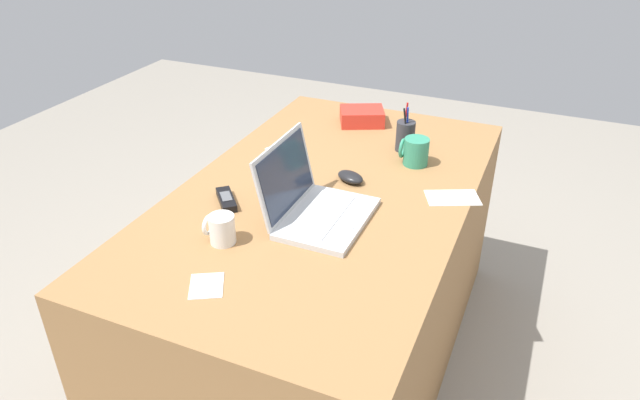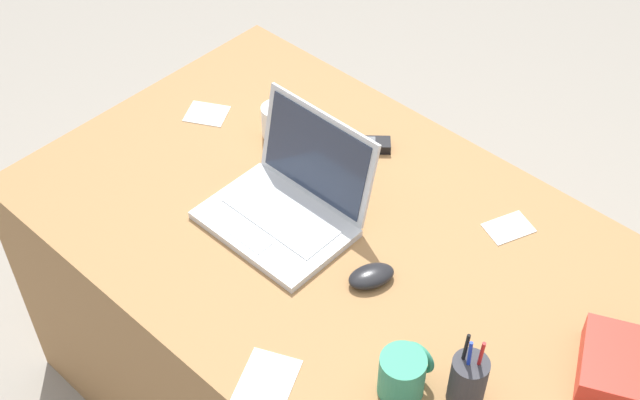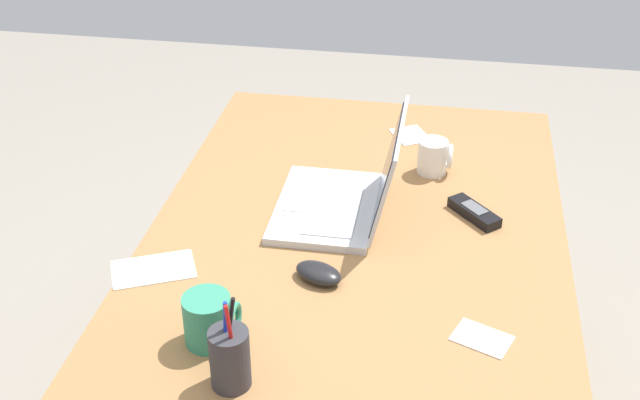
% 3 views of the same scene
% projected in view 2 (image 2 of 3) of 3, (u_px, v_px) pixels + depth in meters
% --- Properties ---
extents(desk, '(1.56, 0.91, 0.73)m').
position_uv_depth(desk, '(351.00, 344.00, 2.14)').
color(desk, '#9E7042').
rests_on(desk, ground).
extents(laptop, '(0.32, 0.28, 0.23)m').
position_uv_depth(laptop, '(288.00, 201.00, 1.92)').
color(laptop, silver).
rests_on(laptop, desk).
extents(computer_mouse, '(0.10, 0.12, 0.03)m').
position_uv_depth(computer_mouse, '(371.00, 276.00, 1.81)').
color(computer_mouse, black).
rests_on(computer_mouse, desk).
extents(coffee_mug_white, '(0.07, 0.09, 0.09)m').
position_uv_depth(coffee_mug_white, '(277.00, 120.00, 2.13)').
color(coffee_mug_white, white).
rests_on(coffee_mug_white, desk).
extents(coffee_mug_tall, '(0.09, 0.10, 0.10)m').
position_uv_depth(coffee_mug_tall, '(403.00, 374.00, 1.59)').
color(coffee_mug_tall, '#338C6B').
rests_on(coffee_mug_tall, desk).
extents(cordless_phone, '(0.13, 0.12, 0.03)m').
position_uv_depth(cordless_phone, '(363.00, 145.00, 2.11)').
color(cordless_phone, black).
rests_on(cordless_phone, desk).
extents(pen_holder, '(0.07, 0.07, 0.18)m').
position_uv_depth(pen_holder, '(468.00, 380.00, 1.57)').
color(pen_holder, '#333338').
rests_on(pen_holder, desk).
extents(snack_bag, '(0.19, 0.21, 0.06)m').
position_uv_depth(snack_bag, '(616.00, 366.00, 1.63)').
color(snack_bag, red).
rests_on(snack_bag, desk).
extents(paper_note_near_laptop, '(0.13, 0.12, 0.00)m').
position_uv_depth(paper_note_near_laptop, '(207.00, 114.00, 2.21)').
color(paper_note_near_laptop, white).
rests_on(paper_note_near_laptop, desk).
extents(paper_note_left, '(0.16, 0.19, 0.00)m').
position_uv_depth(paper_note_left, '(263.00, 389.00, 1.63)').
color(paper_note_left, white).
rests_on(paper_note_left, desk).
extents(paper_note_right, '(0.10, 0.12, 0.00)m').
position_uv_depth(paper_note_right, '(509.00, 228.00, 1.92)').
color(paper_note_right, white).
rests_on(paper_note_right, desk).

